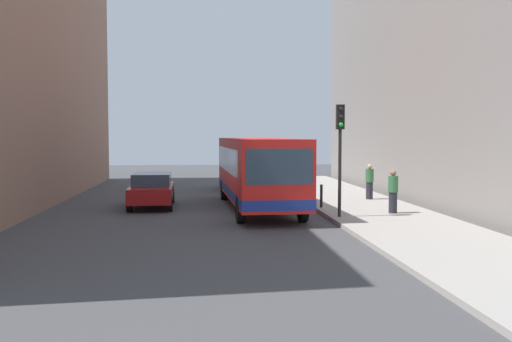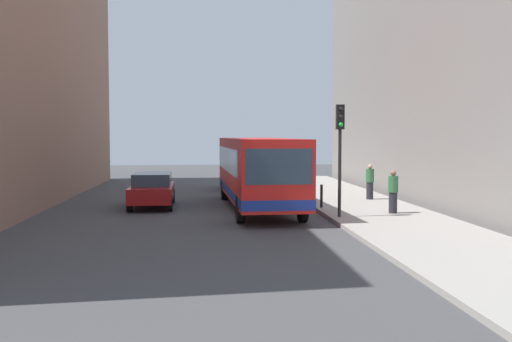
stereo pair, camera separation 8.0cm
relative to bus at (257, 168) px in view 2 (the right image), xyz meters
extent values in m
plane|color=#424244|center=(-0.87, -2.24, -1.73)|extent=(80.00, 80.00, 0.00)
cube|color=#9E9991|center=(4.53, -2.24, -1.65)|extent=(4.40, 40.00, 0.15)
cube|color=gray|center=(10.63, 1.76, 6.36)|extent=(7.00, 32.00, 16.17)
cube|color=red|center=(0.00, -0.11, 0.02)|extent=(2.91, 11.09, 2.50)
cube|color=navy|center=(0.00, -0.11, -0.93)|extent=(2.93, 11.11, 0.36)
cube|color=#2D3D4C|center=(0.21, -5.58, 0.37)|extent=(2.26, 0.14, 1.20)
cube|color=#2D3D4C|center=(-0.01, 0.39, 0.37)|extent=(2.87, 9.49, 1.00)
cylinder|color=black|center=(1.28, -3.96, -1.23)|extent=(0.32, 1.01, 1.00)
cylinder|color=black|center=(-0.98, -4.05, -1.23)|extent=(0.32, 1.01, 1.00)
cylinder|color=black|center=(0.99, 3.83, -1.23)|extent=(0.32, 1.01, 1.00)
cylinder|color=black|center=(-1.27, 3.75, -1.23)|extent=(0.32, 1.01, 1.00)
cube|color=maroon|center=(-4.52, 1.03, -1.09)|extent=(1.88, 4.43, 0.64)
cube|color=#2D3D4C|center=(-4.52, 1.18, -0.51)|extent=(1.64, 2.49, 0.52)
cylinder|color=black|center=(-3.67, -0.46, -1.41)|extent=(0.23, 0.64, 0.64)
cylinder|color=black|center=(-5.31, -0.49, -1.41)|extent=(0.23, 0.64, 0.64)
cylinder|color=black|center=(-3.72, 2.54, -1.41)|extent=(0.23, 0.64, 0.64)
cylinder|color=black|center=(-5.36, 2.51, -1.41)|extent=(0.23, 0.64, 0.64)
cube|color=navy|center=(-0.19, 9.55, -1.09)|extent=(2.13, 4.53, 0.64)
cube|color=#2D3D4C|center=(-0.18, 9.70, -0.51)|extent=(1.78, 2.58, 0.52)
cylinder|color=black|center=(0.51, 7.99, -1.41)|extent=(0.27, 0.65, 0.64)
cylinder|color=black|center=(-1.13, 8.12, -1.41)|extent=(0.27, 0.65, 0.64)
cylinder|color=black|center=(0.74, 10.98, -1.41)|extent=(0.27, 0.65, 0.64)
cylinder|color=black|center=(-0.90, 11.11, -1.41)|extent=(0.27, 0.65, 0.64)
cylinder|color=black|center=(2.68, -3.75, 0.02)|extent=(0.12, 0.12, 3.20)
cube|color=black|center=(2.68, -3.75, 2.07)|extent=(0.28, 0.24, 0.90)
sphere|color=black|center=(2.68, -3.88, 2.35)|extent=(0.16, 0.16, 0.16)
sphere|color=black|center=(2.68, -3.88, 2.07)|extent=(0.16, 0.16, 0.16)
sphere|color=green|center=(2.68, -3.88, 1.79)|extent=(0.16, 0.16, 0.16)
cylinder|color=black|center=(2.58, -0.93, -1.10)|extent=(0.11, 0.11, 0.95)
cylinder|color=black|center=(2.58, 1.98, -1.10)|extent=(0.11, 0.11, 0.95)
cylinder|color=black|center=(2.58, 4.89, -1.10)|extent=(0.11, 0.11, 0.95)
cylinder|color=#26262D|center=(4.96, -2.97, -1.17)|extent=(0.32, 0.32, 0.81)
cylinder|color=#336B3F|center=(4.96, -2.97, -0.46)|extent=(0.38, 0.38, 0.62)
sphere|color=#8C6647|center=(4.96, -2.97, -0.03)|extent=(0.22, 0.22, 0.22)
cylinder|color=#26262D|center=(5.46, 1.96, -1.18)|extent=(0.32, 0.32, 0.80)
cylinder|color=#336B3F|center=(5.46, 1.96, -0.47)|extent=(0.38, 0.38, 0.62)
sphere|color=tan|center=(5.46, 1.96, -0.05)|extent=(0.22, 0.22, 0.22)
camera|label=1|loc=(-2.38, -25.06, 1.42)|focal=41.71mm
camera|label=2|loc=(-2.29, -25.07, 1.42)|focal=41.71mm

